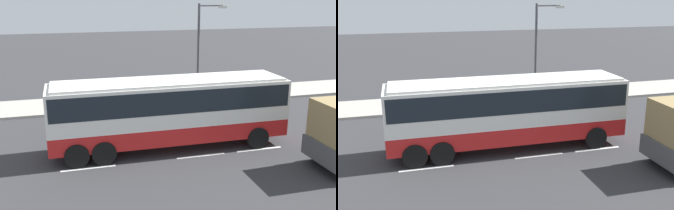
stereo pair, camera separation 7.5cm
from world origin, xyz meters
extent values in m
plane|color=#333335|center=(0.00, 0.00, 0.00)|extent=(120.00, 120.00, 0.00)
cube|color=#A8A399|center=(0.00, 8.06, 0.07)|extent=(80.00, 4.00, 0.15)
cube|color=white|center=(-5.43, -2.23, 0.00)|extent=(2.40, 0.16, 0.01)
cube|color=white|center=(-0.16, -2.23, 0.00)|extent=(2.40, 0.16, 0.01)
cube|color=white|center=(2.90, -2.23, 0.00)|extent=(2.40, 0.16, 0.01)
cube|color=red|center=(-1.30, -0.82, 0.97)|extent=(11.58, 2.58, 0.84)
cube|color=white|center=(-1.30, -0.82, 2.37)|extent=(11.58, 2.58, 1.95)
cube|color=black|center=(-1.30, -0.82, 2.66)|extent=(11.35, 2.61, 1.07)
cube|color=black|center=(4.43, -0.86, 2.47)|extent=(0.13, 2.31, 1.56)
cube|color=white|center=(-1.30, -0.82, 3.41)|extent=(11.12, 2.43, 0.12)
cylinder|color=black|center=(2.89, 0.36, 0.55)|extent=(1.10, 0.31, 1.10)
cylinder|color=black|center=(2.87, -2.05, 0.55)|extent=(1.10, 0.31, 1.10)
cylinder|color=black|center=(-4.68, 0.40, 0.55)|extent=(1.10, 0.31, 1.10)
cylinder|color=black|center=(-4.69, -2.00, 0.55)|extent=(1.10, 0.31, 1.10)
cylinder|color=black|center=(-5.88, 0.41, 0.55)|extent=(1.10, 0.31, 1.10)
cylinder|color=black|center=(-5.89, -2.00, 0.55)|extent=(1.10, 0.31, 1.10)
cylinder|color=black|center=(4.91, -4.09, 0.48)|extent=(0.96, 0.28, 0.96)
cylinder|color=#38334C|center=(-0.42, 6.81, 0.56)|extent=(0.14, 0.14, 0.82)
cylinder|color=#38334C|center=(-0.28, 6.88, 0.56)|extent=(0.14, 0.14, 0.82)
cylinder|color=beige|center=(-0.35, 6.85, 1.28)|extent=(0.32, 0.32, 0.62)
sphere|color=#9E7051|center=(-0.35, 6.85, 1.70)|extent=(0.22, 0.22, 0.22)
cylinder|color=#47474C|center=(2.76, 6.63, 3.47)|extent=(0.16, 0.16, 6.64)
cylinder|color=#47474C|center=(3.58, 6.63, 6.64)|extent=(1.65, 0.10, 0.10)
cube|color=silver|center=(4.41, 6.63, 6.54)|extent=(0.50, 0.24, 0.16)
camera|label=1|loc=(-6.21, -18.48, 7.48)|focal=41.97mm
camera|label=2|loc=(-6.29, -18.46, 7.48)|focal=41.97mm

